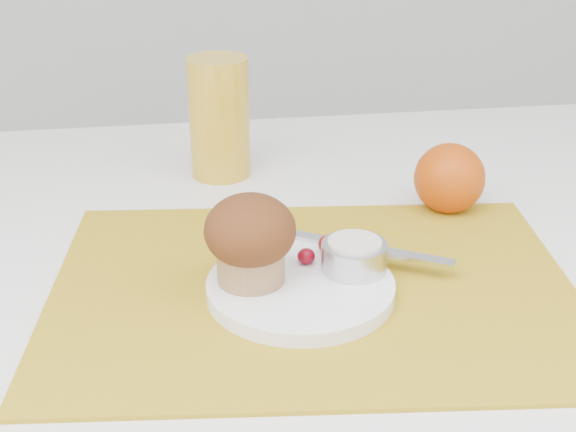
{
  "coord_description": "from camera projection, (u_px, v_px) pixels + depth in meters",
  "views": [
    {
      "loc": [
        -0.17,
        -0.74,
        1.15
      ],
      "look_at": [
        -0.06,
        -0.01,
        0.8
      ],
      "focal_mm": 50.0,
      "sensor_mm": 36.0,
      "label": 1
    }
  ],
  "objects": [
    {
      "name": "plate",
      "position": [
        301.0,
        288.0,
        0.76
      ],
      "size": [
        0.2,
        0.2,
        0.01
      ],
      "primitive_type": "cylinder",
      "rotation": [
        0.0,
        0.0,
        0.11
      ],
      "color": "white",
      "rests_on": "placemat"
    },
    {
      "name": "orange",
      "position": [
        449.0,
        178.0,
        0.93
      ],
      "size": [
        0.08,
        0.08,
        0.08
      ],
      "primitive_type": "sphere",
      "color": "#C04606",
      "rests_on": "table"
    },
    {
      "name": "raspberry_far",
      "position": [
        329.0,
        244.0,
        0.81
      ],
      "size": [
        0.02,
        0.02,
        0.02
      ],
      "primitive_type": "ellipsoid",
      "color": "#5F0203",
      "rests_on": "plate"
    },
    {
      "name": "ramekin",
      "position": [
        354.0,
        257.0,
        0.77
      ],
      "size": [
        0.08,
        0.08,
        0.03
      ],
      "primitive_type": "cylinder",
      "rotation": [
        0.0,
        0.0,
        0.2
      ],
      "color": "#BABABE",
      "rests_on": "plate"
    },
    {
      "name": "placemat",
      "position": [
        313.0,
        289.0,
        0.78
      ],
      "size": [
        0.54,
        0.42,
        0.0
      ],
      "primitive_type": "cube",
      "rotation": [
        0.0,
        0.0,
        -0.1
      ],
      "color": "#B69119",
      "rests_on": "table"
    },
    {
      "name": "juice_glass",
      "position": [
        219.0,
        118.0,
        1.02
      ],
      "size": [
        0.09,
        0.09,
        0.15
      ],
      "primitive_type": "cylinder",
      "rotation": [
        0.0,
        0.0,
        0.24
      ],
      "color": "gold",
      "rests_on": "table"
    },
    {
      "name": "cream",
      "position": [
        355.0,
        244.0,
        0.77
      ],
      "size": [
        0.07,
        0.07,
        0.01
      ],
      "primitive_type": "cylinder",
      "rotation": [
        0.0,
        0.0,
        -0.31
      ],
      "color": "silver",
      "rests_on": "ramekin"
    },
    {
      "name": "butter_knife",
      "position": [
        368.0,
        248.0,
        0.81
      ],
      "size": [
        0.16,
        0.1,
        0.0
      ],
      "primitive_type": "cube",
      "rotation": [
        0.0,
        0.0,
        -0.54
      ],
      "color": "silver",
      "rests_on": "plate"
    },
    {
      "name": "muffin",
      "position": [
        250.0,
        238.0,
        0.74
      ],
      "size": [
        0.09,
        0.09,
        0.09
      ],
      "color": "#A97F51",
      "rests_on": "plate"
    },
    {
      "name": "raspberry_near",
      "position": [
        306.0,
        256.0,
        0.79
      ],
      "size": [
        0.02,
        0.02,
        0.02
      ],
      "primitive_type": "ellipsoid",
      "color": "#4E020B",
      "rests_on": "plate"
    }
  ]
}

